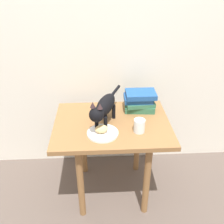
{
  "coord_description": "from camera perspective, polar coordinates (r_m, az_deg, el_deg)",
  "views": [
    {
      "loc": [
        -0.08,
        -1.44,
        1.53
      ],
      "look_at": [
        0.0,
        0.0,
        0.69
      ],
      "focal_mm": 41.3,
      "sensor_mm": 36.0,
      "label": 1
    }
  ],
  "objects": [
    {
      "name": "cat",
      "position": [
        1.61,
        -1.81,
        1.03
      ],
      "size": [
        0.22,
        0.45,
        0.23
      ],
      "color": "black",
      "rests_on": "side_table"
    },
    {
      "name": "ground_plane",
      "position": [
        2.1,
        0.0,
        -16.58
      ],
      "size": [
        6.0,
        6.0,
        0.0
      ],
      "primitive_type": "plane",
      "color": "brown"
    },
    {
      "name": "back_panel",
      "position": [
        1.9,
        -0.72,
        17.05
      ],
      "size": [
        4.0,
        0.04,
        2.2
      ],
      "primitive_type": "cube",
      "color": "silver",
      "rests_on": "ground"
    },
    {
      "name": "book_stack",
      "position": [
        1.83,
        6.11,
        2.45
      ],
      "size": [
        0.22,
        0.16,
        0.14
      ],
      "color": "#336B4C",
      "rests_on": "side_table"
    },
    {
      "name": "plate",
      "position": [
        1.59,
        -2.08,
        -4.7
      ],
      "size": [
        0.19,
        0.19,
        0.01
      ],
      "primitive_type": "cylinder",
      "color": "white",
      "rests_on": "side_table"
    },
    {
      "name": "bread_roll",
      "position": [
        1.57,
        -2.35,
        -3.8
      ],
      "size": [
        0.09,
        0.07,
        0.05
      ],
      "primitive_type": "ellipsoid",
      "rotation": [
        0.0,
        0.0,
        0.19
      ],
      "color": "#E0BC7A",
      "rests_on": "plate"
    },
    {
      "name": "side_table",
      "position": [
        1.76,
        0.0,
        -4.88
      ],
      "size": [
        0.77,
        0.58,
        0.61
      ],
      "color": "olive",
      "rests_on": "ground"
    },
    {
      "name": "candle_jar",
      "position": [
        1.61,
        6.06,
        -3.18
      ],
      "size": [
        0.07,
        0.07,
        0.08
      ],
      "color": "silver",
      "rests_on": "side_table"
    }
  ]
}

